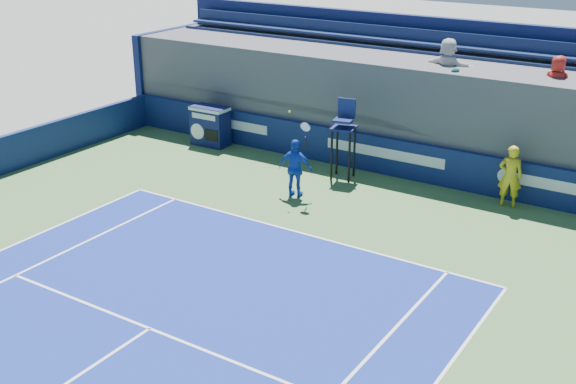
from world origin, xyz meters
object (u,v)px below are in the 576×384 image
Objects in this scene: match_clock at (210,125)px; umpire_chair at (344,131)px; ball_person at (510,176)px; tennis_player at (296,168)px.

match_clock is 5.59m from umpire_chair.
match_clock is (-10.49, -0.12, -0.16)m from ball_person.
tennis_player is (-5.39, -2.60, -0.03)m from ball_person.
match_clock is at bearing 175.90° from umpire_chair.
match_clock is 0.56× the size of umpire_chair.
tennis_player is at bearing -101.15° from umpire_chair.
ball_person is at bearing 5.86° from umpire_chair.
tennis_player is (5.10, -2.48, 0.13)m from match_clock.
tennis_player is at bearing -25.96° from match_clock.
ball_person is 10.50m from match_clock.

